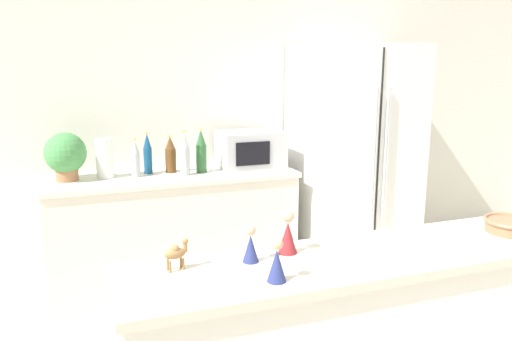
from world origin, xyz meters
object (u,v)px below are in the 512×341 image
at_px(back_bottle_3, 148,154).
at_px(wise_man_figurine_blue, 251,246).
at_px(refrigerator, 353,159).
at_px(microwave, 250,149).
at_px(back_bottle_2, 185,154).
at_px(fruit_bowl, 511,225).
at_px(camel_figurine, 176,253).
at_px(back_bottle_0, 135,159).
at_px(wise_man_figurine_crimson, 288,235).
at_px(potted_plant, 66,155).
at_px(back_bottle_4, 201,152).
at_px(back_bottle_1, 171,155).
at_px(paper_towel_roll, 104,158).
at_px(wise_man_figurine_purple, 277,263).

height_order(back_bottle_3, wise_man_figurine_blue, back_bottle_3).
bearing_deg(wise_man_figurine_blue, refrigerator, 50.60).
height_order(microwave, wise_man_figurine_blue, microwave).
xyz_separation_m(back_bottle_2, fruit_bowl, (1.03, -1.92, -0.05)).
height_order(microwave, camel_figurine, microwave).
bearing_deg(back_bottle_0, wise_man_figurine_crimson, -79.05).
distance_m(potted_plant, back_bottle_3, 0.56).
xyz_separation_m(back_bottle_0, back_bottle_4, (0.48, -0.00, 0.02)).
bearing_deg(back_bottle_1, paper_towel_roll, -176.59).
bearing_deg(refrigerator, wise_man_figurine_blue, -129.40).
bearing_deg(refrigerator, back_bottle_3, 175.59).
bearing_deg(camel_figurine, microwave, 63.98).
relative_size(paper_towel_roll, camel_figurine, 2.51).
xyz_separation_m(back_bottle_4, wise_man_figurine_crimson, (-0.11, -1.88, -0.01)).
height_order(paper_towel_roll, microwave, same).
bearing_deg(back_bottle_0, refrigerator, -1.40).
xyz_separation_m(microwave, fruit_bowl, (0.49, -2.04, -0.03)).
bearing_deg(fruit_bowl, back_bottle_0, 124.67).
xyz_separation_m(paper_towel_roll, camel_figurine, (0.14, -1.94, -0.00)).
bearing_deg(back_bottle_0, wise_man_figurine_purple, -83.84).
xyz_separation_m(refrigerator, fruit_bowl, (-0.37, -1.94, 0.08)).
bearing_deg(potted_plant, back_bottle_4, -2.77).
height_order(paper_towel_roll, fruit_bowl, paper_towel_roll).
xyz_separation_m(potted_plant, wise_man_figurine_purple, (0.69, -2.15, -0.04)).
distance_m(camel_figurine, wise_man_figurine_purple, 0.36).
bearing_deg(camel_figurine, wise_man_figurine_purple, -34.96).
height_order(back_bottle_1, camel_figurine, back_bottle_1).
bearing_deg(wise_man_figurine_purple, refrigerator, 53.76).
bearing_deg(back_bottle_3, fruit_bowl, -58.38).
xyz_separation_m(paper_towel_roll, back_bottle_3, (0.30, 0.04, 0.01)).
height_order(back_bottle_1, fruit_bowl, back_bottle_1).
distance_m(refrigerator, back_bottle_2, 1.40).
relative_size(paper_towel_roll, back_bottle_3, 0.92).
xyz_separation_m(fruit_bowl, camel_figurine, (-1.44, 0.09, 0.03)).
bearing_deg(back_bottle_2, back_bottle_3, 149.70).
height_order(potted_plant, fruit_bowl, potted_plant).
distance_m(microwave, back_bottle_4, 0.41).
bearing_deg(camel_figurine, wise_man_figurine_crimson, 2.09).
height_order(refrigerator, wise_man_figurine_crimson, refrigerator).
height_order(potted_plant, wise_man_figurine_purple, potted_plant).
xyz_separation_m(back_bottle_4, fruit_bowl, (0.89, -1.98, -0.05)).
bearing_deg(back_bottle_0, camel_figurine, -92.13).
bearing_deg(refrigerator, microwave, 173.61).
relative_size(potted_plant, wise_man_figurine_crimson, 1.95).
bearing_deg(paper_towel_roll, back_bottle_2, -10.70).
distance_m(refrigerator, back_bottle_1, 1.48).
bearing_deg(back_bottle_4, back_bottle_3, 167.13).
height_order(refrigerator, back_bottle_0, refrigerator).
bearing_deg(back_bottle_1, refrigerator, -4.50).
relative_size(potted_plant, paper_towel_roll, 1.20).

